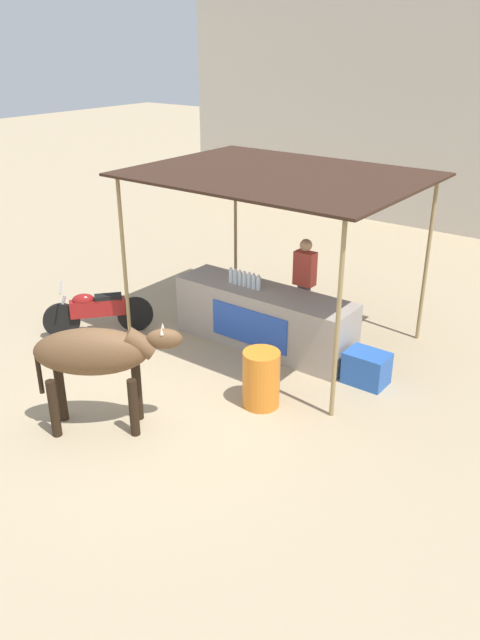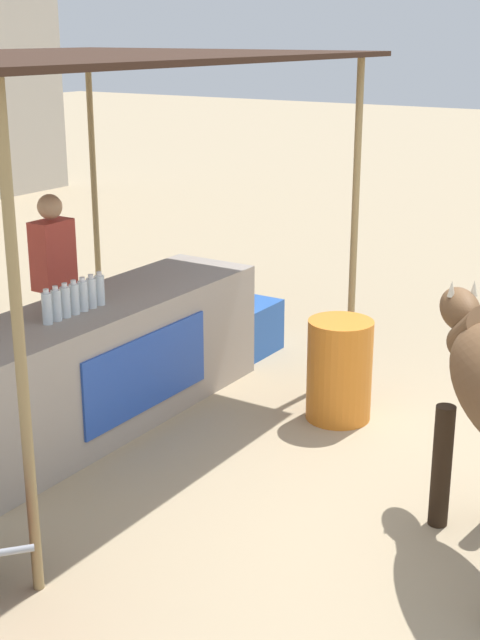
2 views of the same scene
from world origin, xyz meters
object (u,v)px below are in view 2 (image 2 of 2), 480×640
(stall_counter, at_px, (106,361))
(vendor_behind_counter, at_px, (55,292))
(cooler_box, at_px, (248,328))
(water_barrel, at_px, (339,370))

(stall_counter, xyz_separation_m, vendor_behind_counter, (0.27, 0.75, 0.37))
(stall_counter, height_order, cooler_box, stall_counter)
(cooler_box, relative_size, water_barrel, 0.75)
(water_barrel, bearing_deg, cooler_box, 57.78)
(vendor_behind_counter, bearing_deg, cooler_box, -28.02)
(stall_counter, distance_m, vendor_behind_counter, 0.88)
(cooler_box, bearing_deg, water_barrel, -122.22)
(stall_counter, distance_m, cooler_box, 1.88)
(cooler_box, xyz_separation_m, water_barrel, (-0.87, -1.39, 0.16))
(stall_counter, relative_size, vendor_behind_counter, 1.82)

